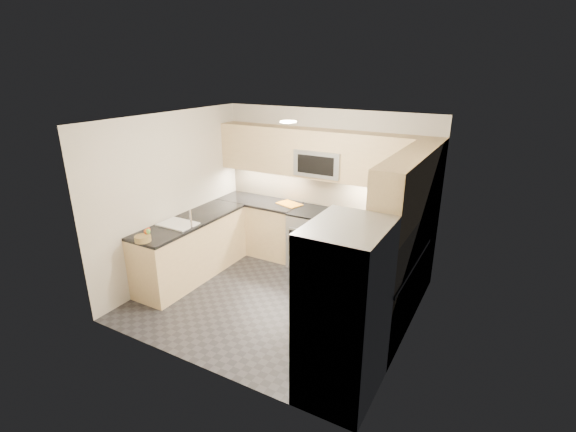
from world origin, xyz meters
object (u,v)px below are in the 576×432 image
object	(u,v)px
gas_range	(316,239)
fruit_basket	(143,239)
refrigerator	(344,313)
cutting_board	(289,204)
utensil_bowl	(392,220)
microwave	(321,163)

from	to	relation	value
gas_range	fruit_basket	distance (m)	2.70
gas_range	refrigerator	xyz separation A→B (m)	(1.45, -2.43, 0.45)
cutting_board	gas_range	bearing A→B (deg)	-9.50
cutting_board	fruit_basket	distance (m)	2.47
utensil_bowl	cutting_board	size ratio (longest dim) A/B	0.73
microwave	cutting_board	world-z (taller)	microwave
refrigerator	fruit_basket	world-z (taller)	refrigerator
cutting_board	utensil_bowl	bearing A→B (deg)	-4.59
microwave	utensil_bowl	bearing A→B (deg)	-8.17
gas_range	cutting_board	xyz separation A→B (m)	(-0.54, 0.09, 0.49)
refrigerator	cutting_board	distance (m)	3.21
refrigerator	microwave	bearing A→B (deg)	119.62
utensil_bowl	cutting_board	distance (m)	1.78
gas_range	cutting_board	bearing A→B (deg)	170.50
gas_range	fruit_basket	size ratio (longest dim) A/B	4.30
refrigerator	fruit_basket	size ratio (longest dim) A/B	8.50
refrigerator	fruit_basket	distance (m)	2.93
refrigerator	cutting_board	bearing A→B (deg)	128.39
cutting_board	fruit_basket	world-z (taller)	fruit_basket
gas_range	microwave	distance (m)	1.25
gas_range	refrigerator	size ratio (longest dim) A/B	0.51
microwave	cutting_board	bearing A→B (deg)	-176.42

